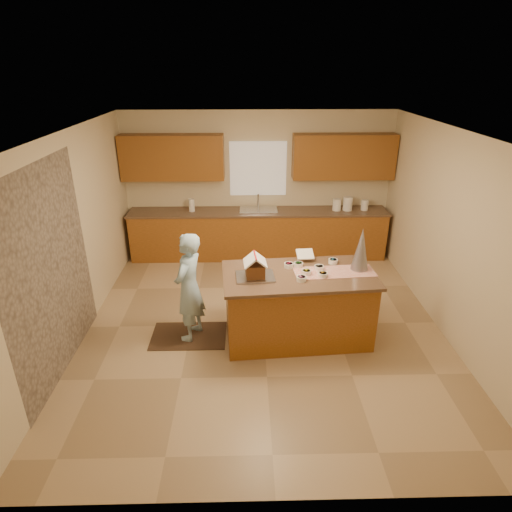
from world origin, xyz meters
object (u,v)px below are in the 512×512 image
island_base (297,307)px  tinsel_tree (361,249)px  boy (189,287)px  gingerbread_house (255,268)px

island_base → tinsel_tree: (0.81, 0.11, 0.79)m
boy → island_base: bearing=108.6°
island_base → gingerbread_house: (-0.57, -0.10, 0.64)m
tinsel_tree → boy: tinsel_tree is taller
island_base → boy: (-1.44, 0.03, 0.30)m
gingerbread_house → island_base: bearing=9.5°
island_base → gingerbread_house: gingerbread_house is taller
boy → tinsel_tree: bearing=112.0°
island_base → gingerbread_house: size_ratio=6.00×
island_base → boy: boy is taller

